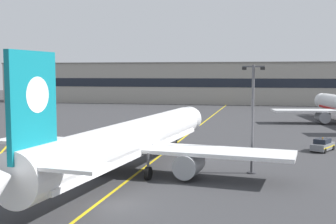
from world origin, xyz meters
TOP-DOWN VIEW (x-y plane):
  - ground_plane at (0.00, 0.00)m, footprint 400.00×400.00m
  - taxiway_centreline at (0.00, 30.00)m, footprint 7.75×179.86m
  - airliner_foreground at (-1.35, 10.23)m, footprint 32.36×41.42m
  - apron_lamp_post at (10.68, 12.69)m, footprint 2.24×0.90m
  - service_car_third at (19.84, 27.21)m, footprint 3.59×4.55m
  - safety_cone_by_nose_gear at (0.10, 27.23)m, footprint 0.44×0.44m
  - terminal_building at (-0.70, 111.93)m, footprint 147.75×12.40m

SIDE VIEW (x-z plane):
  - ground_plane at x=0.00m, z-range 0.00..0.00m
  - taxiway_centreline at x=0.00m, z-range 0.00..0.01m
  - safety_cone_by_nose_gear at x=0.10m, z-range -0.02..0.53m
  - service_car_third at x=19.84m, z-range -0.13..1.66m
  - airliner_foreground at x=-1.35m, z-range -2.46..9.19m
  - apron_lamp_post at x=10.68m, z-range 0.29..11.28m
  - terminal_building at x=-0.70m, z-range 0.01..13.64m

